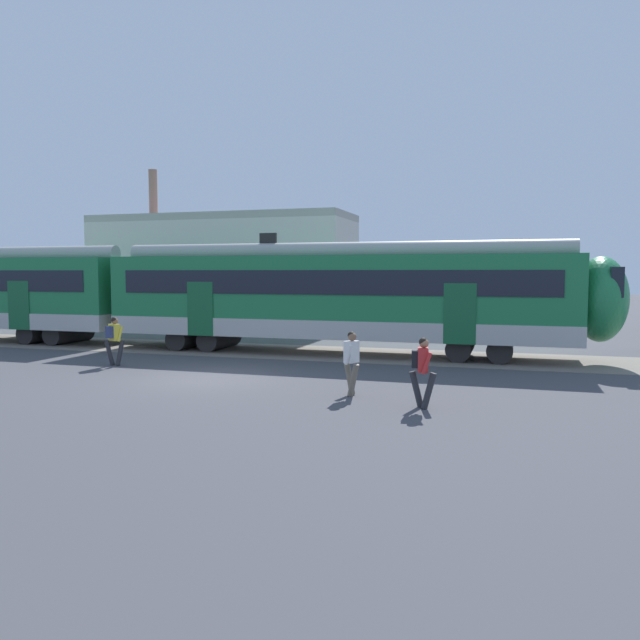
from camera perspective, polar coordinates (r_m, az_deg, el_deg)
name	(u,v)px	position (r m, az deg, el deg)	size (l,w,h in m)	color
ground_plane	(206,379)	(18.97, -10.35, -5.31)	(160.00, 160.00, 0.00)	#424247
track_bed	(95,344)	(29.38, -19.91, -2.06)	(80.00, 4.40, 0.01)	slate
commuter_train	(142,294)	(27.79, -15.95, 2.33)	(38.05, 3.07, 4.73)	#B7B7B2
pedestrian_yellow	(114,337)	(22.26, -18.33, -1.46)	(0.64, 0.58, 1.67)	#28282D
pedestrian_white	(351,359)	(16.04, 2.90, -3.54)	(0.56, 0.65, 1.67)	#6B6051
pedestrian_red	(422,366)	(14.75, 9.30, -4.19)	(0.68, 0.54, 1.67)	#28282D
background_building	(223,272)	(36.38, -8.89, 4.40)	(14.87, 5.00, 9.20)	beige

